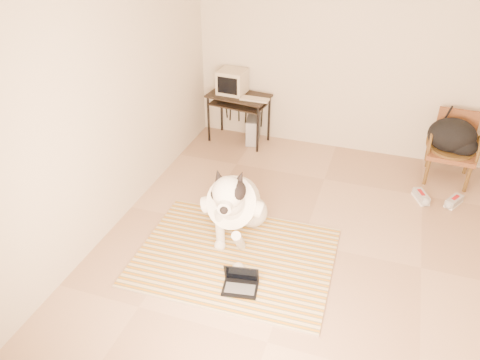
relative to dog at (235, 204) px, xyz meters
The scene contains 15 objects.
floor 0.81m from the dog, ahead, with size 4.50×4.50×0.00m, color tan.
wall_back 2.63m from the dog, 73.20° to the left, with size 4.50×4.50×0.00m, color beige.
wall_front 2.47m from the dog, 71.85° to the right, with size 4.50×4.50×0.00m, color beige.
wall_left 1.61m from the dog, behind, with size 4.50×4.50×0.00m, color beige.
rug 0.52m from the dog, 70.34° to the right, with size 1.94×1.51×0.02m.
dog is the anchor object (origin of this frame).
laptop 0.85m from the dog, 66.83° to the right, with size 0.35×0.28×0.22m.
computer_desk 2.18m from the dog, 107.79° to the left, with size 0.89×0.57×0.70m.
crt_monitor 2.32m from the dog, 109.98° to the left, with size 0.38×0.37×0.32m.
desk_keyboard 2.04m from the dog, 101.51° to the left, with size 0.39×0.14×0.03m, color #BFAF96.
pc_tower 2.18m from the dog, 102.25° to the left, with size 0.24×0.42×0.37m.
rattan_chair 2.91m from the dog, 42.50° to the left, with size 0.59×0.57×0.84m.
backpack 2.87m from the dog, 42.15° to the left, with size 0.59×0.46×0.42m.
sneaker_left 2.30m from the dog, 35.27° to the left, with size 0.21×0.29×0.10m.
sneaker_right 2.61m from the dog, 31.00° to the left, with size 0.23×0.29×0.09m.
Camera 1 is at (0.59, -3.76, 3.12)m, focal length 35.00 mm.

